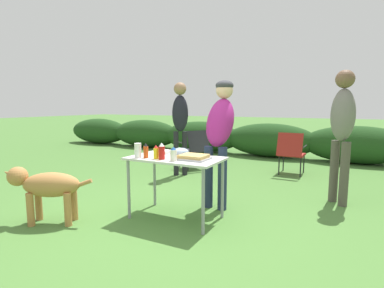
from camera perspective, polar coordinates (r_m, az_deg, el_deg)
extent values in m
plane|color=#477533|center=(3.73, -3.07, -13.83)|extent=(60.00, 60.00, 0.00)
ellipsoid|color=#1E4219|center=(11.08, -17.25, 2.38)|extent=(2.40, 0.90, 0.87)
ellipsoid|color=#1E4219|center=(9.78, -8.87, 1.99)|extent=(2.40, 0.90, 0.87)
ellipsoid|color=#1E4219|center=(8.75, 1.75, 1.44)|extent=(2.40, 0.90, 0.87)
ellipsoid|color=#1E4219|center=(8.09, 14.62, 0.71)|extent=(2.40, 0.90, 0.87)
ellipsoid|color=#1E4219|center=(7.90, 28.91, -0.14)|extent=(2.40, 0.90, 0.87)
cube|color=silver|center=(3.53, -3.16, -2.76)|extent=(1.10, 0.64, 0.02)
cylinder|color=gray|center=(3.68, -11.96, -8.43)|extent=(0.04, 0.04, 0.71)
cylinder|color=gray|center=(3.17, 2.14, -10.87)|extent=(0.04, 0.04, 0.71)
cylinder|color=gray|center=(4.09, -7.13, -6.69)|extent=(0.04, 0.04, 0.71)
cylinder|color=gray|center=(3.64, 5.82, -8.45)|extent=(0.04, 0.04, 0.71)
cube|color=#9E9EA3|center=(3.39, 0.34, -2.80)|extent=(0.33, 0.29, 0.02)
cube|color=tan|center=(3.38, 0.34, -2.34)|extent=(0.29, 0.25, 0.04)
cylinder|color=white|center=(3.83, -5.68, -1.50)|extent=(0.21, 0.21, 0.04)
ellipsoid|color=#99B2CC|center=(3.68, -2.19, -1.43)|extent=(0.20, 0.20, 0.09)
cylinder|color=white|center=(3.55, -10.28, -1.23)|extent=(0.08, 0.08, 0.17)
cylinder|color=silver|center=(3.30, -3.54, -2.18)|extent=(0.07, 0.07, 0.12)
cone|color=#194793|center=(3.29, -3.55, -0.81)|extent=(0.06, 0.06, 0.04)
cylinder|color=yellow|center=(3.45, -6.86, -1.78)|extent=(0.06, 0.06, 0.12)
cone|color=red|center=(3.44, -6.88, -0.47)|extent=(0.05, 0.05, 0.04)
cylinder|color=red|center=(3.41, -5.78, -1.68)|extent=(0.07, 0.07, 0.15)
cone|color=white|center=(3.39, -5.80, -0.09)|extent=(0.06, 0.06, 0.04)
cylinder|color=#CC4214|center=(3.53, -8.77, -1.53)|extent=(0.06, 0.06, 0.14)
cone|color=black|center=(3.51, -8.80, -0.12)|extent=(0.05, 0.05, 0.04)
cylinder|color=#232D4C|center=(3.98, 3.14, -6.27)|extent=(0.12, 0.12, 0.82)
cylinder|color=#232D4C|center=(3.90, 5.80, -6.60)|extent=(0.12, 0.12, 0.82)
ellipsoid|color=#931E70|center=(3.94, 5.36, 4.12)|extent=(0.40, 0.51, 0.71)
sphere|color=#DBAD89|center=(4.05, 6.20, 10.15)|extent=(0.23, 0.23, 0.23)
ellipsoid|color=#333338|center=(4.06, 6.21, 11.03)|extent=(0.24, 0.24, 0.14)
cylinder|color=black|center=(5.76, -3.05, -1.84)|extent=(0.10, 0.10, 0.85)
cylinder|color=black|center=(5.78, -1.40, -1.80)|extent=(0.10, 0.10, 0.85)
ellipsoid|color=black|center=(5.69, -2.27, 5.84)|extent=(0.37, 0.36, 0.69)
sphere|color=#936B4C|center=(5.70, -2.29, 10.49)|extent=(0.24, 0.24, 0.24)
cylinder|color=#4C473D|center=(4.65, 25.44, -4.68)|extent=(0.12, 0.12, 0.87)
cylinder|color=#4C473D|center=(4.50, 27.01, -5.16)|extent=(0.12, 0.12, 0.87)
ellipsoid|color=slate|center=(4.48, 26.79, 4.95)|extent=(0.43, 0.44, 0.70)
sphere|color=brown|center=(4.49, 27.15, 10.96)|extent=(0.24, 0.24, 0.24)
cylinder|color=#B27A42|center=(3.70, -22.58, -11.44)|extent=(0.08, 0.08, 0.38)
cylinder|color=#B27A42|center=(3.87, -21.55, -10.59)|extent=(0.08, 0.08, 0.38)
cylinder|color=#B27A42|center=(3.88, -28.41, -10.93)|extent=(0.08, 0.08, 0.38)
cylinder|color=#B27A42|center=(4.03, -27.18, -10.16)|extent=(0.08, 0.08, 0.38)
ellipsoid|color=#B27A42|center=(3.79, -25.20, -7.03)|extent=(0.70, 0.55, 0.28)
sphere|color=#B27A42|center=(3.94, -30.28, -5.34)|extent=(0.22, 0.22, 0.22)
cone|color=#B27A42|center=(3.98, -31.41, -4.89)|extent=(0.20, 0.18, 0.16)
cylinder|color=#B27A42|center=(3.66, -19.99, -7.07)|extent=(0.20, 0.14, 0.11)
cube|color=#232328|center=(6.39, 0.02, -1.27)|extent=(0.64, 0.64, 0.03)
cube|color=#232328|center=(6.11, 1.23, 0.50)|extent=(0.40, 0.47, 0.44)
cylinder|color=black|center=(6.15, -0.77, -3.44)|extent=(0.02, 0.02, 0.38)
cylinder|color=black|center=(6.34, 2.46, -3.12)|extent=(0.02, 0.02, 0.38)
cylinder|color=black|center=(6.51, -2.36, -2.85)|extent=(0.02, 0.02, 0.38)
cylinder|color=black|center=(6.68, 0.75, -2.57)|extent=(0.02, 0.02, 0.38)
cylinder|color=black|center=(6.26, -1.85, 0.17)|extent=(0.35, 0.26, 0.02)
cylinder|color=black|center=(6.47, 1.83, 0.41)|extent=(0.35, 0.26, 0.02)
cube|color=maroon|center=(6.20, 18.51, -1.93)|extent=(0.47, 0.47, 0.03)
cube|color=maroon|center=(5.89, 18.12, -0.13)|extent=(0.46, 0.17, 0.44)
cylinder|color=black|center=(6.07, 16.24, -3.89)|extent=(0.02, 0.02, 0.38)
cylinder|color=black|center=(6.00, 19.97, -4.17)|extent=(0.02, 0.02, 0.38)
cylinder|color=black|center=(6.46, 17.00, -3.25)|extent=(0.02, 0.02, 0.38)
cylinder|color=black|center=(6.39, 20.52, -3.51)|extent=(0.02, 0.02, 0.38)
cylinder|color=black|center=(6.21, 16.49, -0.19)|extent=(0.03, 0.41, 0.02)
cylinder|color=black|center=(6.14, 20.69, -0.46)|extent=(0.03, 0.41, 0.02)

